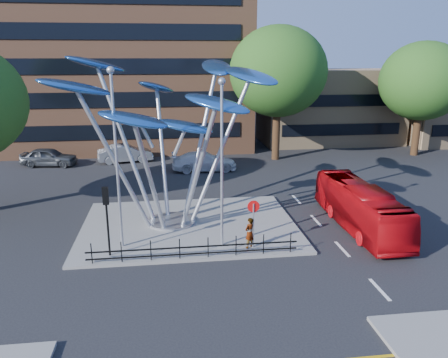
{
  "coord_description": "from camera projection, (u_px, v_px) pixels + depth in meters",
  "views": [
    {
      "loc": [
        -2.06,
        -17.27,
        9.37
      ],
      "look_at": [
        0.74,
        4.0,
        3.33
      ],
      "focal_mm": 35.0,
      "sensor_mm": 36.0,
      "label": 1
    }
  ],
  "objects": [
    {
      "name": "ground",
      "position": [
        219.0,
        276.0,
        19.27
      ],
      "size": [
        120.0,
        120.0,
        0.0
      ],
      "primitive_type": "plane",
      "color": "black",
      "rests_on": "ground"
    },
    {
      "name": "traffic_island",
      "position": [
        189.0,
        226.0,
        24.86
      ],
      "size": [
        12.0,
        9.0,
        0.15
      ],
      "primitive_type": "cube",
      "color": "slate",
      "rests_on": "ground"
    },
    {
      "name": "brick_tower",
      "position": [
        124.0,
        0.0,
        45.0
      ],
      "size": [
        25.0,
        15.0,
        30.0
      ],
      "primitive_type": "cube",
      "color": "brown",
      "rests_on": "ground"
    },
    {
      "name": "low_building_near",
      "position": [
        329.0,
        106.0,
        48.83
      ],
      "size": [
        15.0,
        8.0,
        8.0
      ],
      "primitive_type": "cube",
      "color": "tan",
      "rests_on": "ground"
    },
    {
      "name": "tree_right",
      "position": [
        278.0,
        72.0,
        39.1
      ],
      "size": [
        8.8,
        8.8,
        12.11
      ],
      "color": "black",
      "rests_on": "ground"
    },
    {
      "name": "tree_far",
      "position": [
        423.0,
        81.0,
        41.1
      ],
      "size": [
        8.0,
        8.0,
        10.81
      ],
      "color": "black",
      "rests_on": "ground"
    },
    {
      "name": "leaf_sculpture",
      "position": [
        166.0,
        104.0,
        23.53
      ],
      "size": [
        12.72,
        9.54,
        9.51
      ],
      "color": "#9EA0A5",
      "rests_on": "traffic_island"
    },
    {
      "name": "street_lamp_left",
      "position": [
        116.0,
        144.0,
        20.6
      ],
      "size": [
        0.36,
        0.36,
        8.8
      ],
      "color": "#9EA0A5",
      "rests_on": "traffic_island"
    },
    {
      "name": "street_lamp_right",
      "position": [
        222.0,
        149.0,
        20.82
      ],
      "size": [
        0.36,
        0.36,
        8.3
      ],
      "color": "#9EA0A5",
      "rests_on": "traffic_island"
    },
    {
      "name": "traffic_light_island",
      "position": [
        106.0,
        207.0,
        20.33
      ],
      "size": [
        0.28,
        0.18,
        3.42
      ],
      "color": "black",
      "rests_on": "traffic_island"
    },
    {
      "name": "no_entry_sign_island",
      "position": [
        253.0,
        216.0,
        21.44
      ],
      "size": [
        0.6,
        0.1,
        2.45
      ],
      "color": "#9EA0A5",
      "rests_on": "traffic_island"
    },
    {
      "name": "pedestrian_railing_front",
      "position": [
        194.0,
        250.0,
        20.62
      ],
      "size": [
        10.0,
        0.06,
        1.0
      ],
      "color": "black",
      "rests_on": "traffic_island"
    },
    {
      "name": "red_bus",
      "position": [
        360.0,
        207.0,
        24.44
      ],
      "size": [
        2.11,
        8.94,
        2.49
      ],
      "primitive_type": "imported",
      "rotation": [
        0.0,
        0.0,
        -0.0
      ],
      "color": "#AE080E",
      "rests_on": "ground"
    },
    {
      "name": "pedestrian",
      "position": [
        249.0,
        233.0,
        21.64
      ],
      "size": [
        0.68,
        0.64,
        1.57
      ],
      "primitive_type": "imported",
      "rotation": [
        0.0,
        0.0,
        3.77
      ],
      "color": "gray",
      "rests_on": "traffic_island"
    },
    {
      "name": "parked_car_left",
      "position": [
        49.0,
        157.0,
        38.45
      ],
      "size": [
        5.01,
        2.56,
        1.63
      ],
      "primitive_type": "imported",
      "rotation": [
        0.0,
        0.0,
        1.43
      ],
      "color": "#42464A",
      "rests_on": "ground"
    },
    {
      "name": "parked_car_mid",
      "position": [
        125.0,
        153.0,
        39.92
      ],
      "size": [
        5.15,
        2.55,
        1.62
      ],
      "primitive_type": "imported",
      "rotation": [
        0.0,
        0.0,
        1.75
      ],
      "color": "#94979B",
      "rests_on": "ground"
    },
    {
      "name": "parked_car_right",
      "position": [
        204.0,
        161.0,
        36.93
      ],
      "size": [
        5.49,
        2.3,
        1.58
      ],
      "primitive_type": "imported",
      "rotation": [
        0.0,
        0.0,
        1.59
      ],
      "color": "silver",
      "rests_on": "ground"
    }
  ]
}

